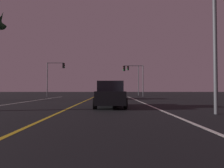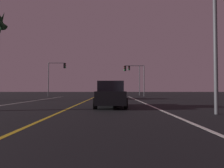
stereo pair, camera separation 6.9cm
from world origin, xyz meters
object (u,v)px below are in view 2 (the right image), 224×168
(car_ahead_far, at_px, (106,92))
(street_lamp_right_near, at_px, (204,1))
(traffic_light_far_right, at_px, (133,74))
(traffic_light_near_right, at_px, (133,73))
(car_lead_same_lane, at_px, (110,95))
(traffic_light_near_left, at_px, (56,71))

(car_ahead_far, relative_size, street_lamp_right_near, 0.50)
(traffic_light_far_right, relative_size, street_lamp_right_near, 0.69)
(street_lamp_right_near, bearing_deg, traffic_light_near_right, -88.35)
(traffic_light_near_right, bearing_deg, car_ahead_far, 63.73)
(traffic_light_near_right, bearing_deg, car_lead_same_lane, 79.15)
(car_lead_same_lane, distance_m, car_ahead_far, 11.35)
(traffic_light_far_right, distance_m, street_lamp_right_near, 29.31)
(street_lamp_right_near, bearing_deg, car_lead_same_lane, -38.68)
(car_ahead_far, xyz_separation_m, traffic_light_near_left, (-8.84, 8.82, 3.42))
(car_lead_same_lane, relative_size, street_lamp_right_near, 0.50)
(car_lead_same_lane, relative_size, traffic_light_near_left, 0.75)
(car_lead_same_lane, height_order, street_lamp_right_near, street_lamp_right_near)
(traffic_light_far_right, bearing_deg, street_lamp_right_near, 90.05)
(traffic_light_near_right, relative_size, traffic_light_far_right, 0.89)
(car_ahead_far, relative_size, traffic_light_near_right, 0.81)
(car_lead_same_lane, relative_size, car_ahead_far, 1.00)
(traffic_light_near_right, bearing_deg, traffic_light_near_left, -0.00)
(traffic_light_far_right, height_order, street_lamp_right_near, street_lamp_right_near)
(traffic_light_near_right, height_order, traffic_light_far_right, traffic_light_far_right)
(car_ahead_far, relative_size, traffic_light_far_right, 0.72)
(car_lead_same_lane, bearing_deg, traffic_light_near_right, -10.85)
(traffic_light_near_left, height_order, street_lamp_right_near, street_lamp_right_near)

